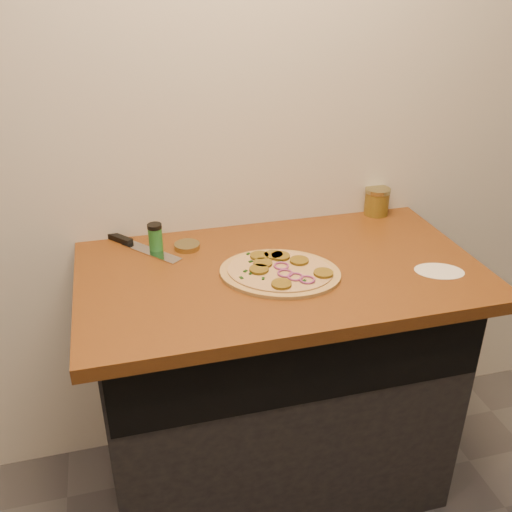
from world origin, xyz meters
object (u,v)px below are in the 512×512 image
object	(u,v)px
pizza	(280,271)
spice_shaker	(155,237)
salsa_jar	(377,201)
chefs_knife	(133,244)

from	to	relation	value
pizza	spice_shaker	world-z (taller)	spice_shaker
pizza	salsa_jar	bearing A→B (deg)	36.25
chefs_knife	salsa_jar	distance (m)	0.87
pizza	salsa_jar	world-z (taller)	salsa_jar
spice_shaker	pizza	bearing A→B (deg)	-36.39
chefs_knife	salsa_jar	xyz separation A→B (m)	(0.87, 0.04, 0.04)
pizza	spice_shaker	size ratio (longest dim) A/B	5.05
pizza	chefs_knife	size ratio (longest dim) A/B	1.67
pizza	chefs_knife	world-z (taller)	pizza
pizza	chefs_knife	bearing A→B (deg)	143.59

